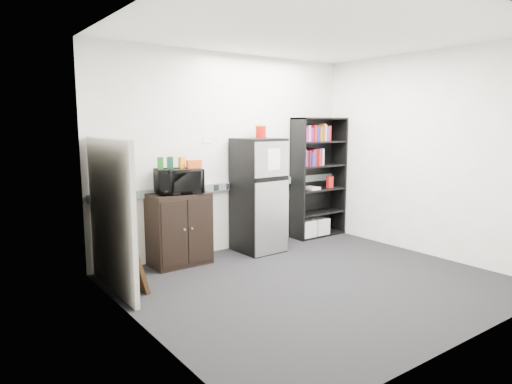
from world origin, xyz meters
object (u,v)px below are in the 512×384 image
at_px(cubicle_partition, 111,216).
at_px(microwave, 179,181).
at_px(cabinet, 179,229).
at_px(refrigerator, 259,195).
at_px(bookshelf, 317,175).

relative_size(cubicle_partition, microwave, 2.95).
bearing_deg(cabinet, cubicle_partition, -156.88).
relative_size(microwave, refrigerator, 0.35).
height_order(bookshelf, cabinet, bookshelf).
bearing_deg(microwave, bookshelf, 12.97).
relative_size(cabinet, microwave, 1.66).
bearing_deg(bookshelf, refrigerator, -173.31).
relative_size(cabinet, refrigerator, 0.58).
bearing_deg(microwave, cubicle_partition, -146.63).
relative_size(cubicle_partition, refrigerator, 1.04).
bearing_deg(microwave, refrigerator, 7.92).
height_order(cubicle_partition, microwave, cubicle_partition).
height_order(cabinet, microwave, microwave).
height_order(cabinet, refrigerator, refrigerator).
xyz_separation_m(cubicle_partition, microwave, (0.99, 0.40, 0.25)).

